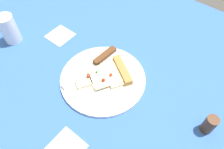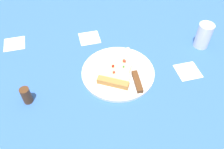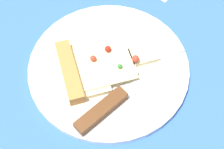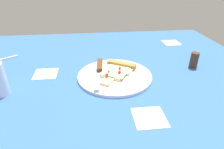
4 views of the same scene
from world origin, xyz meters
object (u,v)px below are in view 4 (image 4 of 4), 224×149
(plate, at_px, (115,76))
(knife, at_px, (98,71))
(pizza_slice, at_px, (117,70))
(pepper_shaker, at_px, (194,60))

(plate, xyz_separation_m, knife, (-0.03, -0.06, 0.01))
(plate, bearing_deg, knife, -115.39)
(pizza_slice, relative_size, knife, 0.79)
(pizza_slice, relative_size, pepper_shaker, 2.87)
(plate, height_order, pepper_shaker, pepper_shaker)
(plate, distance_m, pizza_slice, 0.03)
(pepper_shaker, bearing_deg, knife, -87.08)
(plate, bearing_deg, pepper_shaker, 98.28)
(plate, distance_m, pepper_shaker, 0.35)
(knife, distance_m, pepper_shaker, 0.41)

